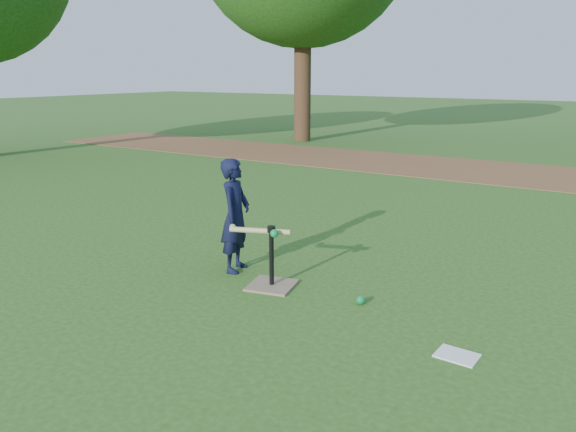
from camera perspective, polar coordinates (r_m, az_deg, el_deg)
The scene contains 7 objects.
ground at distance 5.79m, azimuth 1.58°, elevation -6.29°, with size 80.00×80.00×0.00m, color #285116.
dirt_strip at distance 12.63m, azimuth 19.31°, elevation 4.36°, with size 24.00×3.00×0.01m, color brown.
child at distance 5.86m, azimuth -5.37°, elevation 0.05°, with size 0.44×0.29×1.20m, color black.
wiffle_ball_ground at distance 5.19m, azimuth 7.40°, elevation -8.47°, with size 0.08×0.08×0.08m, color #0B823B.
clipboard at distance 4.47m, azimuth 16.80°, elevation -13.41°, with size 0.30×0.23×0.01m, color white.
batting_tee at distance 5.53m, azimuth -1.67°, elevation -6.09°, with size 0.51×0.51×0.61m.
swing_action at distance 5.43m, azimuth -2.87°, elevation -1.52°, with size 0.62×0.26×0.08m.
Camera 1 is at (2.75, -4.66, 2.05)m, focal length 35.00 mm.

